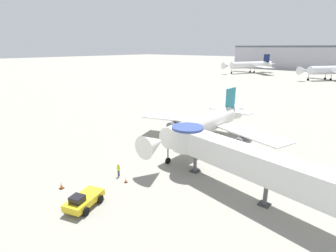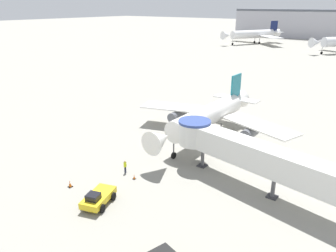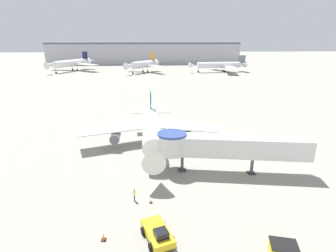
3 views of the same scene
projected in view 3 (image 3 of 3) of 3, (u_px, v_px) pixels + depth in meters
The scene contains 13 objects.
ground_plane at pixel (151, 151), 45.10m from camera, with size 800.00×800.00×0.00m, color gray.
main_airplane at pixel (152, 129), 44.94m from camera, with size 26.70×24.81×8.46m.
jet_bridge at pixel (222, 146), 36.50m from camera, with size 20.98×6.53×5.76m.
pushback_tug_yellow at pixel (158, 233), 24.66m from camera, with size 3.27×4.60×1.71m.
service_container_yellow at pixel (283, 250), 22.84m from camera, with size 2.73×2.38×1.29m.
traffic_cone_starboard_wing at pixel (212, 149), 45.07m from camera, with size 0.39×0.39×0.65m.
traffic_cone_apron_front at pixel (103, 237), 24.78m from camera, with size 0.48×0.48×0.80m.
traffic_cone_near_nose at pixel (151, 201), 30.52m from camera, with size 0.36×0.36×0.60m.
ground_crew_marshaller at pixel (134, 194), 30.64m from camera, with size 0.22×0.32×1.65m.
background_jet_navy_tail at pixel (71, 63), 159.54m from camera, with size 33.41×34.72×11.14m.
background_jet_orange_tail at pixel (143, 64), 151.52m from camera, with size 23.07×24.18×11.03m.
background_jet_gray_tail at pixel (220, 65), 154.56m from camera, with size 35.57×35.62×9.63m.
terminal_building at pixel (145, 53), 208.15m from camera, with size 148.02×19.97×16.52m.
Camera 3 is at (-0.33, -41.63, 18.09)m, focal length 28.00 mm.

